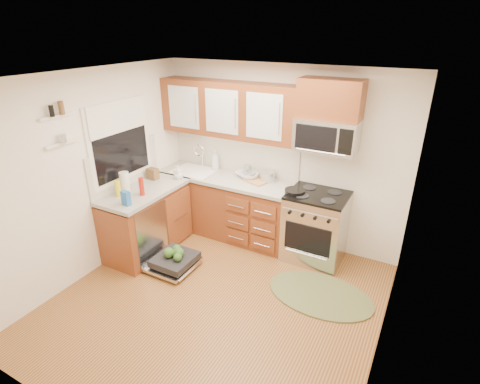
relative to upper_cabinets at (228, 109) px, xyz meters
The scene contains 38 objects.
floor 2.55m from the upper_cabinets, 65.28° to the right, with size 3.50×3.50×0.00m, color brown.
ceiling 1.84m from the upper_cabinets, 65.28° to the right, with size 3.50×3.50×0.00m, color white.
wall_back 0.97m from the upper_cabinets, 13.57° to the left, with size 3.50×0.04×2.50m, color white.
wall_front 3.46m from the upper_cabinets, 77.70° to the right, with size 3.50×0.04×2.50m, color white.
wall_left 1.98m from the upper_cabinets, 123.06° to the right, with size 0.04×3.50×2.50m, color white.
wall_right 3.00m from the upper_cabinets, 32.47° to the right, with size 0.04×3.50×2.50m, color white.
base_cabinet_back 1.46m from the upper_cabinets, 90.00° to the right, with size 2.05×0.60×0.85m, color maroon.
base_cabinet_left 1.93m from the upper_cabinets, 124.62° to the right, with size 0.60×1.25×0.85m, color maroon.
countertop_back 0.98m from the upper_cabinets, 90.00° to the right, with size 2.07×0.64×0.05m, color #A7A399.
countertop_left 1.60m from the upper_cabinets, 124.25° to the right, with size 0.64×1.27×0.05m, color #A7A399.
backsplash_back 0.68m from the upper_cabinets, 90.00° to the left, with size 2.05×0.02×0.57m, color beige.
backsplash_left 1.60m from the upper_cabinets, 133.89° to the right, with size 0.02×1.25×0.57m, color beige.
upper_cabinets is the anchor object (origin of this frame).
cabinet_over_mw 1.43m from the upper_cabinets, ahead, with size 0.76×0.35×0.47m, color maroon.
range 1.99m from the upper_cabinets, ahead, with size 0.76×0.64×0.95m, color silver, non-canonical shape.
microwave 1.42m from the upper_cabinets, ahead, with size 0.76×0.38×0.40m, color silver, non-canonical shape.
sink 1.21m from the upper_cabinets, 163.55° to the right, with size 0.62×0.50×0.26m, color white, non-canonical shape.
dishwasher 2.19m from the upper_cabinets, 96.04° to the right, with size 0.70×0.60×0.20m, color silver, non-canonical shape.
window 1.51m from the upper_cabinets, 133.21° to the right, with size 0.03×1.05×1.05m, color white, non-canonical shape.
window_blind 1.46m from the upper_cabinets, 132.50° to the right, with size 0.02×0.96×0.40m, color white.
shelf_upper 2.17m from the upper_cabinets, 117.33° to the right, with size 0.04×0.40×0.03m, color white.
shelf_lower 2.17m from the upper_cabinets, 117.33° to the right, with size 0.04×0.40×0.03m, color white.
rug 2.70m from the upper_cabinets, 27.08° to the right, with size 1.25×0.81×0.02m, color olive, non-canonical shape.
skillet 1.46m from the upper_cabinets, 12.83° to the right, with size 0.26×0.26×0.05m, color black.
stock_pot 1.07m from the upper_cabinets, ahead, with size 0.22×0.22×0.13m, color silver.
cutting_board 1.06m from the upper_cabinets, 12.21° to the right, with size 0.31×0.20×0.02m, color tan.
canister 0.91m from the upper_cabinets, ahead, with size 0.11×0.11×0.18m, color silver.
paper_towel_roll 1.71m from the upper_cabinets, 125.74° to the right, with size 0.12×0.12×0.27m, color white.
mustard_bottle 1.82m from the upper_cabinets, 121.95° to the right, with size 0.07×0.07×0.21m, color yellow.
red_bottle 1.58m from the upper_cabinets, 116.82° to the right, with size 0.06×0.06×0.24m, color #AA1B0E.
wooden_box 1.41m from the upper_cabinets, 140.91° to the right, with size 0.16×0.11×0.16m, color brown.
blue_carton 1.83m from the upper_cabinets, 110.84° to the right, with size 0.11×0.07×0.18m, color #235DA7.
bowl_a 0.95m from the upper_cabinets, ahead, with size 0.27×0.27×0.07m, color #999999.
bowl_b 0.97m from the upper_cabinets, ahead, with size 0.27×0.27×0.08m, color #999999.
cup 1.07m from the upper_cabinets, ahead, with size 0.12×0.12×0.09m, color #999999.
soap_bottle_a 0.85m from the upper_cabinets, 167.20° to the left, with size 0.12×0.12×0.30m, color #999999.
soap_bottle_b 1.13m from the upper_cabinets, 135.59° to the right, with size 0.09×0.09×0.20m, color #999999.
soap_bottle_c 1.15m from the upper_cabinets, 135.16° to the right, with size 0.12×0.12×0.16m, color #999999.
Camera 1 is at (1.87, -2.90, 2.93)m, focal length 28.00 mm.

